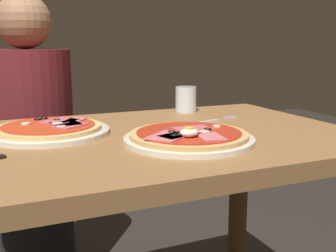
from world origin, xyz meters
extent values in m
cube|color=olive|center=(0.00, 0.00, 0.75)|extent=(1.10, 0.71, 0.04)
cylinder|color=brown|center=(0.49, 0.30, 0.37)|extent=(0.07, 0.07, 0.73)
cylinder|color=silver|center=(0.07, -0.11, 0.78)|extent=(0.31, 0.31, 0.01)
cylinder|color=tan|center=(0.07, -0.11, 0.79)|extent=(0.28, 0.28, 0.01)
cylinder|color=#B72D19|center=(0.07, -0.11, 0.80)|extent=(0.25, 0.25, 0.00)
torus|color=black|center=(0.12, -0.11, 0.80)|extent=(0.02, 0.02, 0.00)
torus|color=black|center=(0.03, -0.11, 0.80)|extent=(0.02, 0.02, 0.00)
torus|color=black|center=(0.02, -0.14, 0.80)|extent=(0.02, 0.02, 0.00)
torus|color=black|center=(0.03, -0.14, 0.80)|extent=(0.02, 0.02, 0.00)
cube|color=#D16B70|center=(0.09, -0.19, 0.80)|extent=(0.06, 0.09, 0.00)
cube|color=#D16B70|center=(0.01, -0.14, 0.80)|extent=(0.12, 0.12, 0.00)
cube|color=#C65B66|center=(0.09, -0.09, 0.80)|extent=(0.09, 0.06, 0.00)
cube|color=#C65B66|center=(0.03, -0.14, 0.80)|extent=(0.11, 0.08, 0.00)
cylinder|color=beige|center=(0.10, -0.14, 0.80)|extent=(0.03, 0.03, 0.00)
cylinder|color=beige|center=(0.06, -0.13, 0.80)|extent=(0.03, 0.03, 0.00)
cylinder|color=beige|center=(0.16, -0.09, 0.80)|extent=(0.02, 0.02, 0.00)
ellipsoid|color=white|center=(0.05, -0.16, 0.81)|extent=(0.04, 0.03, 0.02)
cylinder|color=yellow|center=(0.05, -0.16, 0.82)|extent=(0.02, 0.02, 0.00)
cylinder|color=silver|center=(-0.22, 0.10, 0.78)|extent=(0.31, 0.31, 0.01)
cylinder|color=#DBB26B|center=(-0.22, 0.10, 0.79)|extent=(0.26, 0.26, 0.01)
cylinder|color=red|center=(-0.22, 0.10, 0.80)|extent=(0.23, 0.23, 0.00)
torus|color=black|center=(-0.22, 0.19, 0.80)|extent=(0.02, 0.02, 0.00)
torus|color=black|center=(-0.19, 0.06, 0.80)|extent=(0.02, 0.02, 0.00)
torus|color=black|center=(-0.24, 0.18, 0.80)|extent=(0.02, 0.02, 0.00)
torus|color=black|center=(-0.19, 0.15, 0.80)|extent=(0.02, 0.02, 0.00)
cube|color=#C65B66|center=(-0.17, 0.06, 0.80)|extent=(0.10, 0.09, 0.00)
cube|color=#C65B66|center=(-0.19, 0.13, 0.80)|extent=(0.11, 0.11, 0.00)
cube|color=#D16B70|center=(-0.15, 0.13, 0.80)|extent=(0.08, 0.09, 0.00)
cube|color=#C65B66|center=(-0.18, 0.09, 0.80)|extent=(0.08, 0.08, 0.00)
cylinder|color=beige|center=(-0.20, 0.05, 0.80)|extent=(0.02, 0.02, 0.00)
cylinder|color=beige|center=(-0.20, 0.10, 0.80)|extent=(0.03, 0.03, 0.00)
cylinder|color=beige|center=(-0.27, 0.13, 0.80)|extent=(0.02, 0.02, 0.00)
cylinder|color=silver|center=(0.25, 0.27, 0.82)|extent=(0.07, 0.07, 0.09)
cylinder|color=silver|center=(0.25, 0.27, 0.79)|extent=(0.06, 0.06, 0.04)
cube|color=silver|center=(0.23, 0.08, 0.78)|extent=(0.08, 0.04, 0.00)
cube|color=silver|center=(0.33, 0.10, 0.78)|extent=(0.04, 0.02, 0.00)
cube|color=silver|center=(0.33, 0.11, 0.78)|extent=(0.04, 0.02, 0.00)
cube|color=silver|center=(0.33, 0.11, 0.78)|extent=(0.04, 0.02, 0.00)
cube|color=silver|center=(0.33, 0.12, 0.78)|extent=(0.04, 0.02, 0.00)
cylinder|color=black|center=(-0.22, 0.66, 0.23)|extent=(0.29, 0.29, 0.46)
cylinder|color=maroon|center=(-0.22, 0.66, 0.72)|extent=(0.32, 0.32, 0.52)
sphere|color=#9E7051|center=(-0.22, 0.66, 1.08)|extent=(0.20, 0.20, 0.20)
camera|label=1|loc=(-0.35, -0.95, 1.00)|focal=43.61mm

